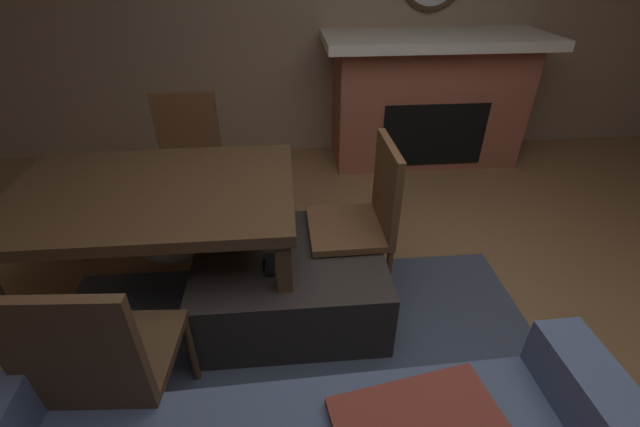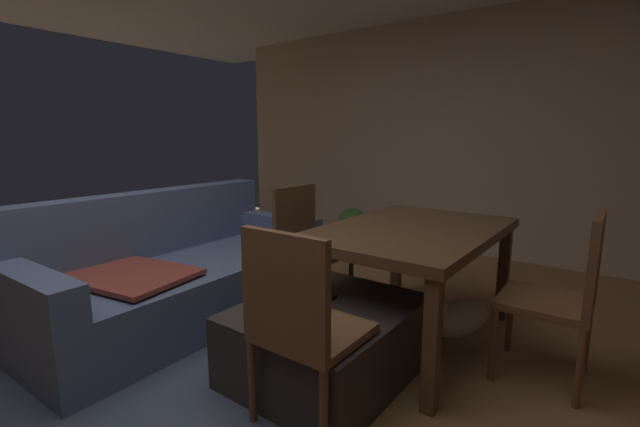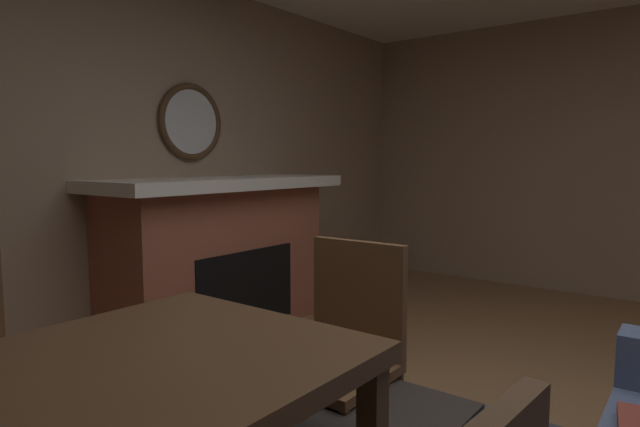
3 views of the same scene
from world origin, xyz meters
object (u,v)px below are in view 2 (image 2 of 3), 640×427
at_px(ottoman_coffee_table, 328,340).
at_px(dining_chair_west, 301,319).
at_px(dining_chair_south, 566,289).
at_px(potted_plant, 353,227).
at_px(small_dog, 455,316).
at_px(tv_remote, 324,294).
at_px(dining_chair_north, 305,240).
at_px(couch, 177,275).
at_px(dining_table, 411,239).

relative_size(ottoman_coffee_table, dining_chair_west, 1.07).
height_order(dining_chair_west, dining_chair_south, same).
bearing_deg(potted_plant, small_dog, -130.82).
bearing_deg(dining_chair_west, tv_remote, 26.61).
bearing_deg(dining_chair_north, tv_remote, -134.08).
bearing_deg(dining_chair_north, couch, 139.42).
distance_m(dining_chair_west, potted_plant, 3.02).
height_order(ottoman_coffee_table, potted_plant, potted_plant).
bearing_deg(dining_chair_west, couch, 75.21).
relative_size(tv_remote, dining_chair_south, 0.17).
bearing_deg(small_dog, ottoman_coffee_table, 150.42).
bearing_deg(small_dog, dining_table, 107.24).
relative_size(ottoman_coffee_table, dining_chair_north, 1.07).
xyz_separation_m(tv_remote, dining_chair_west, (-0.52, -0.26, 0.11)).
bearing_deg(small_dog, couch, 114.41).
xyz_separation_m(ottoman_coffee_table, dining_chair_south, (0.68, -1.03, 0.32)).
xyz_separation_m(dining_chair_west, small_dog, (1.19, -0.27, -0.34)).
xyz_separation_m(dining_chair_south, dining_chair_north, (0.00, 1.74, 0.00)).
bearing_deg(dining_table, tv_remote, 155.90).
bearing_deg(small_dog, potted_plant, 49.18).
bearing_deg(couch, small_dog, -65.59).
height_order(tv_remote, potted_plant, potted_plant).
xyz_separation_m(dining_chair_south, potted_plant, (1.55, 2.29, -0.24)).
distance_m(tv_remote, dining_table, 0.69).
height_order(dining_chair_west, potted_plant, dining_chair_west).
height_order(couch, dining_chair_west, dining_chair_west).
relative_size(dining_chair_west, small_dog, 1.67).
height_order(tv_remote, dining_chair_south, dining_chair_south).
height_order(couch, dining_chair_south, dining_chair_south).
xyz_separation_m(dining_chair_west, potted_plant, (2.66, 1.42, -0.24)).
relative_size(dining_chair_south, small_dog, 1.67).
relative_size(dining_table, potted_plant, 2.89).
distance_m(ottoman_coffee_table, dining_chair_north, 1.04).
bearing_deg(dining_chair_west, potted_plant, 28.08).
height_order(couch, ottoman_coffee_table, couch).
height_order(couch, potted_plant, couch).
relative_size(couch, ottoman_coffee_table, 2.14).
bearing_deg(dining_chair_south, small_dog, 81.92).
bearing_deg(tv_remote, couch, 96.33).
bearing_deg(potted_plant, dining_chair_north, -160.56).
height_order(dining_chair_south, potted_plant, dining_chair_south).
bearing_deg(ottoman_coffee_table, dining_table, -13.13).
height_order(tv_remote, small_dog, tv_remote).
xyz_separation_m(dining_chair_west, dining_chair_north, (1.12, 0.87, 0.00)).
relative_size(tv_remote, potted_plant, 0.32).
relative_size(ottoman_coffee_table, dining_table, 0.70).
relative_size(dining_table, dining_chair_north, 1.54).
relative_size(dining_chair_west, dining_chair_south, 1.00).
xyz_separation_m(couch, tv_remote, (0.13, -1.23, 0.10)).
bearing_deg(couch, dining_table, -64.34).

